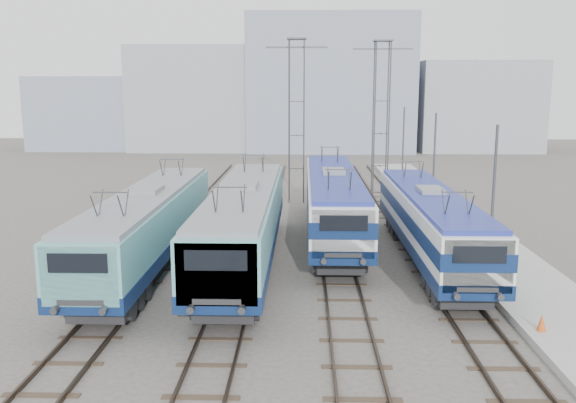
# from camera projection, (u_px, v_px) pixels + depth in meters

# --- Properties ---
(ground) EXTENTS (160.00, 160.00, 0.00)m
(ground) POSITION_uv_depth(u_px,v_px,m) (289.00, 300.00, 24.74)
(ground) COLOR #514C47
(platform) EXTENTS (4.00, 70.00, 0.30)m
(platform) POSITION_uv_depth(u_px,v_px,m) (485.00, 248.00, 32.30)
(platform) COLOR #9E9E99
(platform) RESTS_ON ground
(locomotive_far_left) EXTENTS (2.87, 18.11, 3.41)m
(locomotive_far_left) POSITION_uv_depth(u_px,v_px,m) (148.00, 223.00, 28.57)
(locomotive_far_left) COLOR #0D214E
(locomotive_far_left) RESTS_ON ground
(locomotive_center_left) EXTENTS (2.98, 18.84, 3.55)m
(locomotive_center_left) POSITION_uv_depth(u_px,v_px,m) (244.00, 220.00, 28.85)
(locomotive_center_left) COLOR #0D214E
(locomotive_center_left) RESTS_ON ground
(locomotive_center_right) EXTENTS (2.93, 18.52, 3.48)m
(locomotive_center_right) POSITION_uv_depth(u_px,v_px,m) (333.00, 198.00, 34.37)
(locomotive_center_right) COLOR #0D214E
(locomotive_center_right) RESTS_ON ground
(locomotive_far_right) EXTENTS (2.72, 17.21, 3.23)m
(locomotive_far_right) POSITION_uv_depth(u_px,v_px,m) (430.00, 219.00, 29.67)
(locomotive_far_right) COLOR #0D214E
(locomotive_far_right) RESTS_ON ground
(catenary_tower_west) EXTENTS (4.50, 1.20, 12.00)m
(catenary_tower_west) POSITION_uv_depth(u_px,v_px,m) (297.00, 113.00, 45.14)
(catenary_tower_west) COLOR #3F4247
(catenary_tower_west) RESTS_ON ground
(catenary_tower_east) EXTENTS (4.50, 1.20, 12.00)m
(catenary_tower_east) POSITION_uv_depth(u_px,v_px,m) (381.00, 112.00, 46.93)
(catenary_tower_east) COLOR #3F4247
(catenary_tower_east) RESTS_ON ground
(mast_front) EXTENTS (0.12, 0.12, 7.00)m
(mast_front) POSITION_uv_depth(u_px,v_px,m) (492.00, 207.00, 25.83)
(mast_front) COLOR #3F4247
(mast_front) RESTS_ON ground
(mast_mid) EXTENTS (0.12, 0.12, 7.00)m
(mast_mid) POSITION_uv_depth(u_px,v_px,m) (434.00, 170.00, 37.62)
(mast_mid) COLOR #3F4247
(mast_mid) RESTS_ON ground
(mast_rear) EXTENTS (0.12, 0.12, 7.00)m
(mast_rear) POSITION_uv_depth(u_px,v_px,m) (403.00, 150.00, 49.41)
(mast_rear) COLOR #3F4247
(mast_rear) RESTS_ON ground
(safety_cone) EXTENTS (0.32, 0.32, 0.59)m
(safety_cone) POSITION_uv_depth(u_px,v_px,m) (542.00, 323.00, 20.81)
(safety_cone) COLOR #CD501A
(safety_cone) RESTS_ON platform
(building_west) EXTENTS (18.00, 12.00, 14.00)m
(building_west) POSITION_uv_depth(u_px,v_px,m) (200.00, 99.00, 84.75)
(building_west) COLOR #9199A3
(building_west) RESTS_ON ground
(building_center) EXTENTS (22.00, 14.00, 18.00)m
(building_center) POSITION_uv_depth(u_px,v_px,m) (329.00, 84.00, 83.90)
(building_center) COLOR #838DA2
(building_center) RESTS_ON ground
(building_east) EXTENTS (16.00, 12.00, 12.00)m
(building_east) POSITION_uv_depth(u_px,v_px,m) (474.00, 106.00, 83.92)
(building_east) COLOR #9199A3
(building_east) RESTS_ON ground
(building_far_west) EXTENTS (14.00, 10.00, 10.00)m
(building_far_west) POSITION_uv_depth(u_px,v_px,m) (87.00, 113.00, 85.54)
(building_far_west) COLOR #838DA2
(building_far_west) RESTS_ON ground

